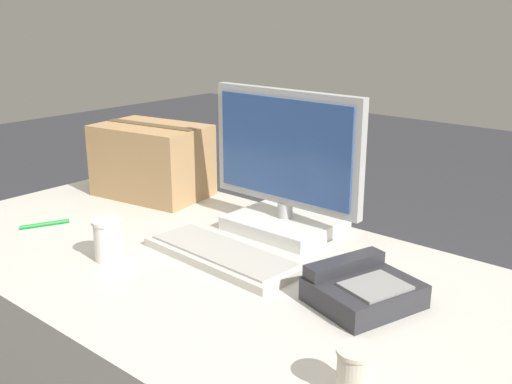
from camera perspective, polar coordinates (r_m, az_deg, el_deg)
The scene contains 8 objects.
office_desk at distance 1.74m, azimuth -3.90°, elevation -17.72°, with size 1.80×0.90×0.73m.
monitor at distance 1.71m, azimuth 2.91°, elevation 1.56°, with size 0.50×0.25×0.41m.
keyboard at distance 1.56m, azimuth -3.24°, elevation -5.96°, with size 0.45×0.19×0.03m.
desk_phone at distance 1.36m, azimuth 10.07°, elevation -9.11°, with size 0.24×0.26×0.08m.
paper_cup_left at distance 1.59m, azimuth -13.94°, elevation -4.44°, with size 0.08×0.08×0.11m.
paper_cup_right at distance 1.06m, azimuth 9.50°, elevation -16.57°, with size 0.07×0.07×0.09m.
cardboard_box at distance 2.09m, azimuth -9.86°, elevation 2.98°, with size 0.40×0.30×0.25m.
pen_marker at distance 1.90m, azimuth -19.47°, elevation -2.91°, with size 0.07×0.13×0.01m.
Camera 1 is at (1.01, -1.00, 1.36)m, focal length 42.00 mm.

